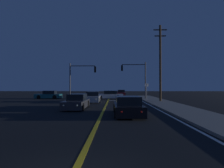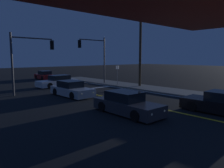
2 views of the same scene
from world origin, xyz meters
name	(u,v)px [view 2 (image 2 of 2)]	position (x,y,z in m)	size (l,w,h in m)	color
sidewalk_right	(212,97)	(6.61, 12.70, 0.07)	(3.20, 45.72, 0.15)	slate
lane_line_center	(168,110)	(0.00, 12.70, 0.01)	(0.20, 43.18, 0.01)	gold
lane_line_edge_right	(202,100)	(4.76, 12.70, 0.01)	(0.16, 43.18, 0.01)	white
stop_bar	(95,88)	(2.50, 23.90, 0.01)	(5.01, 0.50, 0.01)	white
car_distant_tail_silver	(72,89)	(-1.95, 21.36, 0.58)	(2.02, 4.62, 1.34)	#B2B5BA
car_parked_curb_white	(58,82)	(0.03, 27.77, 0.58)	(4.77, 2.13, 1.34)	silver
car_lead_oncoming_black	(222,104)	(1.88, 10.10, 0.58)	(2.07, 4.65, 1.34)	black
car_far_approaching_charcoal	(127,104)	(-2.56, 13.92, 0.58)	(1.88, 4.62, 1.34)	#2D2D33
car_mid_block_red	(44,76)	(2.38, 36.83, 0.58)	(1.94, 4.39, 1.34)	maroon
traffic_signal_near_right	(96,53)	(4.43, 26.20, 3.94)	(3.94, 0.28, 5.91)	#38383D
traffic_signal_far_left	(28,54)	(-4.35, 24.80, 3.72)	(4.03, 0.28, 5.56)	#38383D
utility_pole_right	(140,41)	(6.91, 21.11, 5.25)	(1.73, 0.28, 10.06)	#42301E
street_sign_corner	(117,72)	(5.51, 23.40, 1.67)	(0.56, 0.11, 2.49)	slate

